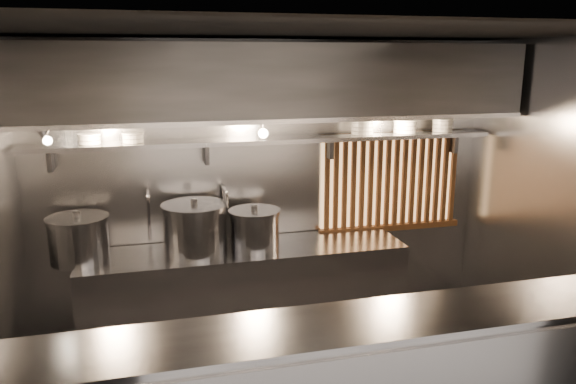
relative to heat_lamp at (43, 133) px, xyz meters
name	(u,v)px	position (x,y,z in m)	size (l,w,h in m)	color
ceiling	(314,32)	(1.90, -0.85, 0.73)	(4.50, 4.50, 0.00)	black
wall_back	(267,186)	(1.90, 0.65, -0.67)	(4.50, 4.50, 0.00)	gray
wall_right	(570,209)	(4.15, -0.85, -0.67)	(3.00, 3.00, 0.00)	gray
cooking_bench	(246,293)	(1.60, 0.28, -1.62)	(3.00, 0.70, 0.90)	gray
bowl_shelf	(271,140)	(1.90, 0.47, -0.19)	(4.40, 0.34, 0.04)	gray
exhaust_hood	(276,82)	(1.90, 0.25, 0.36)	(4.40, 0.81, 0.65)	#2D2D30
wood_screen	(391,182)	(3.20, 0.60, -0.69)	(1.56, 0.09, 1.04)	#FFBD72
faucet_left	(148,206)	(0.75, 0.52, -0.76)	(0.04, 0.30, 0.50)	silver
faucet_right	(224,201)	(1.45, 0.52, -0.76)	(0.04, 0.30, 0.50)	silver
heat_lamp	(43,133)	(0.00, 0.00, 0.00)	(0.25, 0.35, 0.20)	gray
pendant_bulb	(263,133)	(1.80, 0.35, -0.11)	(0.09, 0.09, 0.19)	#2D2D30
stock_pot_left	(79,239)	(0.15, 0.32, -0.97)	(0.57, 0.57, 0.44)	gray
stock_pot_mid	(195,228)	(1.15, 0.28, -0.94)	(0.72, 0.72, 0.50)	gray
stock_pot_right	(255,229)	(1.69, 0.28, -0.98)	(0.58, 0.58, 0.40)	gray
bowl_stack_0	(90,139)	(0.29, 0.47, -0.12)	(0.20, 0.20, 0.09)	white
bowl_stack_1	(133,137)	(0.65, 0.47, -0.12)	(0.20, 0.20, 0.09)	white
bowl_stack_2	(362,126)	(2.81, 0.47, -0.08)	(0.22, 0.22, 0.17)	white
bowl_stack_3	(405,126)	(3.26, 0.47, -0.10)	(0.23, 0.23, 0.13)	white
bowl_stack_4	(443,125)	(3.68, 0.47, -0.10)	(0.21, 0.21, 0.13)	white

